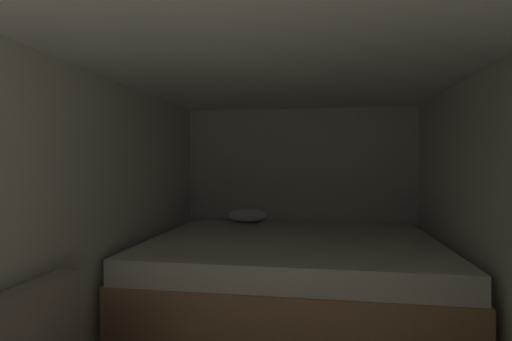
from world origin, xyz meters
name	(u,v)px	position (x,y,z in m)	size (l,w,h in m)	color
wall_back	(299,197)	(0.00, 4.07, 1.04)	(2.76, 0.05, 2.08)	silver
wall_left	(62,228)	(-1.36, 1.66, 1.04)	(0.05, 4.79, 2.08)	silver
ceiling_slab	(278,46)	(0.00, 1.66, 2.11)	(2.76, 4.79, 0.05)	white
bed	(292,280)	(0.00, 2.97, 0.39)	(2.54, 2.06, 0.93)	tan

